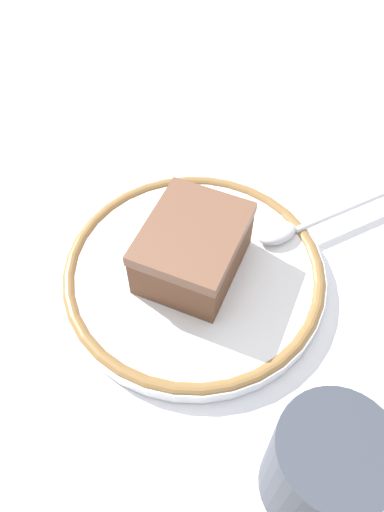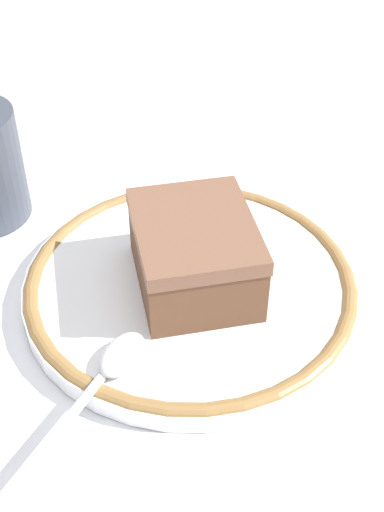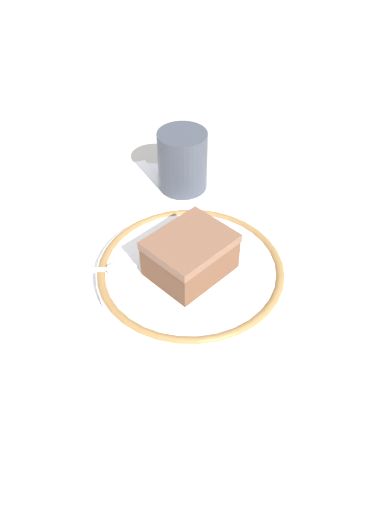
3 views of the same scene
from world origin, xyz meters
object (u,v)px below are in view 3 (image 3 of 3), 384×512
object	(u,v)px
cup	(183,164)
spoon	(103,270)
plate	(192,271)
cake_slice	(188,255)
napkin	(119,190)

from	to	relation	value
cup	spoon	bearing A→B (deg)	-18.38
plate	spoon	bearing A→B (deg)	-79.00
cake_slice	cup	distance (m)	0.19
plate	cup	xyz separation A→B (m)	(-0.18, -0.03, 0.03)
cup	cake_slice	bearing A→B (deg)	9.32
cake_slice	cup	bearing A→B (deg)	-170.68
cake_slice	napkin	world-z (taller)	cake_slice
napkin	cake_slice	bearing A→B (deg)	36.67
plate	cup	distance (m)	0.19
spoon	napkin	bearing A→B (deg)	-172.45
plate	napkin	world-z (taller)	plate
cake_slice	napkin	distance (m)	0.20
napkin	cup	bearing A→B (deg)	104.05
plate	cup	world-z (taller)	cup
cake_slice	plate	bearing A→B (deg)	127.32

